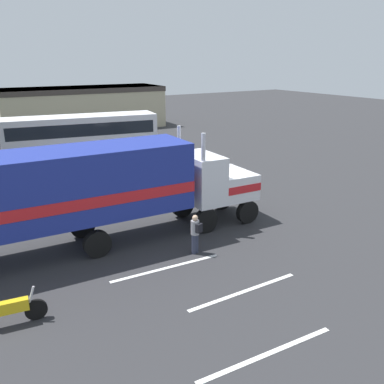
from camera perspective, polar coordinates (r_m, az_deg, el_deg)
ground_plane at (r=20.73m, az=2.32°, el=-3.39°), size 120.00×120.00×0.00m
lane_stripe_near at (r=15.97m, az=-3.47°, el=-10.25°), size 4.40×0.41×0.01m
lane_stripe_mid at (r=14.62m, az=7.07°, el=-13.26°), size 4.40×0.19×0.01m
lane_stripe_far at (r=12.13m, az=10.23°, el=-20.81°), size 4.40×0.38×0.01m
semi_truck at (r=17.28m, az=-13.88°, el=0.53°), size 14.27×3.23×4.50m
person_bystander at (r=16.69m, az=0.47°, el=-5.54°), size 0.38×0.48×1.63m
parked_bus at (r=32.37m, az=-14.80°, el=7.64°), size 11.27×4.31×3.40m
motorcycle at (r=13.77m, az=-23.50°, el=-14.58°), size 2.11×0.38×1.12m
building_backdrop at (r=47.50m, az=-14.63°, el=11.20°), size 17.24×6.87×4.40m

